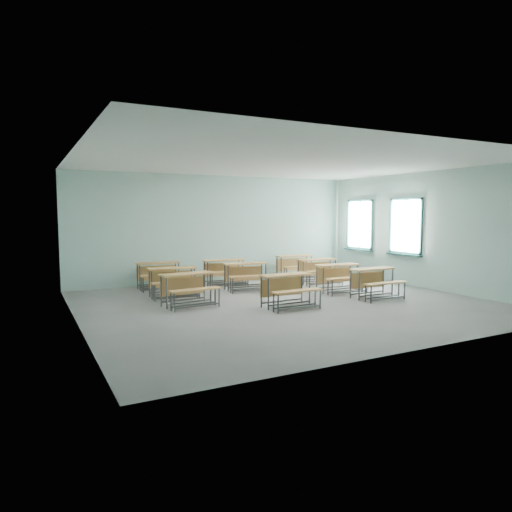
# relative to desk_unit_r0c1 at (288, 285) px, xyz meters

# --- Properties ---
(room) EXTENTS (9.04, 8.04, 3.24)m
(room) POSITION_rel_desk_unit_r0c1_xyz_m (0.28, 0.44, 1.11)
(room) COLOR slate
(room) RESTS_ON ground
(desk_unit_r0c1) EXTENTS (1.18, 0.80, 0.73)m
(desk_unit_r0c1) POSITION_rel_desk_unit_r0c1_xyz_m (0.00, 0.00, 0.00)
(desk_unit_r0c1) COLOR #B57E41
(desk_unit_r0c1) RESTS_ON ground
(desk_unit_r0c2) EXTENTS (1.18, 0.81, 0.73)m
(desk_unit_r0c2) POSITION_rel_desk_unit_r0c1_xyz_m (2.44, -0.04, 0.00)
(desk_unit_r0c2) COLOR #B57E41
(desk_unit_r0c2) RESTS_ON ground
(desk_unit_r1c0) EXTENTS (1.24, 0.91, 0.73)m
(desk_unit_r1c0) POSITION_rel_desk_unit_r0c1_xyz_m (-1.90, 1.16, 0.00)
(desk_unit_r1c0) COLOR #B57E41
(desk_unit_r1c0) RESTS_ON ground
(desk_unit_r1c2) EXTENTS (1.19, 0.83, 0.73)m
(desk_unit_r1c2) POSITION_rel_desk_unit_r0c1_xyz_m (2.21, 1.05, 0.00)
(desk_unit_r1c2) COLOR #B57E41
(desk_unit_r1c2) RESTS_ON ground
(desk_unit_r2c0) EXTENTS (1.22, 0.87, 0.73)m
(desk_unit_r2c0) POSITION_rel_desk_unit_r0c1_xyz_m (-1.89, 2.33, 0.00)
(desk_unit_r2c0) COLOR #B57E41
(desk_unit_r2c0) RESTS_ON ground
(desk_unit_r2c1) EXTENTS (1.25, 0.92, 0.73)m
(desk_unit_r2c1) POSITION_rel_desk_unit_r0c1_xyz_m (0.18, 2.45, 0.00)
(desk_unit_r2c1) COLOR #B57E41
(desk_unit_r2c1) RESTS_ON ground
(desk_unit_r2c2) EXTENTS (1.24, 0.90, 0.73)m
(desk_unit_r2c2) POSITION_rel_desk_unit_r0c1_xyz_m (2.54, 2.45, 0.00)
(desk_unit_r2c2) COLOR #B57E41
(desk_unit_r2c2) RESTS_ON ground
(desk_unit_r3c0) EXTENTS (1.18, 0.81, 0.73)m
(desk_unit_r3c0) POSITION_rel_desk_unit_r0c1_xyz_m (-1.86, 3.71, 0.00)
(desk_unit_r3c0) COLOR #B57E41
(desk_unit_r3c0) RESTS_ON ground
(desk_unit_r3c1) EXTENTS (1.21, 0.86, 0.73)m
(desk_unit_r3c1) POSITION_rel_desk_unit_r0c1_xyz_m (0.01, 3.53, 0.00)
(desk_unit_r3c1) COLOR #B57E41
(desk_unit_r3c1) RESTS_ON ground
(desk_unit_r3c2) EXTENTS (1.23, 0.88, 0.73)m
(desk_unit_r3c2) POSITION_rel_desk_unit_r0c1_xyz_m (2.54, 3.71, 0.00)
(desk_unit_r3c2) COLOR #B57E41
(desk_unit_r3c2) RESTS_ON ground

